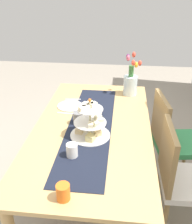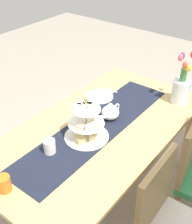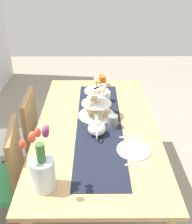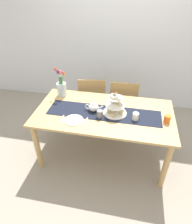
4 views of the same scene
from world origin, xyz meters
TOP-DOWN VIEW (x-y plane):
  - ground_plane at (0.00, 0.00)m, footprint 8.00×8.00m
  - dining_table at (0.00, 0.00)m, footprint 1.75×0.92m
  - chair_left at (-0.30, 0.69)m, footprint 0.48×0.48m
  - chair_right at (0.21, 0.69)m, footprint 0.43×0.43m
  - table_runner at (0.00, -0.02)m, footprint 1.43×0.34m
  - tiered_cake_stand at (0.14, 0.00)m, footprint 0.30×0.30m
  - teapot at (-0.14, 0.00)m, footprint 0.24×0.13m
  - tulip_vase at (-0.66, 0.30)m, footprint 0.15×0.16m
  - dinner_plate_left at (-0.33, -0.25)m, footprint 0.23×0.23m
  - fork_left at (-0.47, -0.25)m, footprint 0.03×0.15m
  - knife_left at (-0.18, -0.25)m, footprint 0.03×0.17m
  - mug_grey at (-0.03, -0.12)m, footprint 0.08×0.08m
  - mug_white_text at (0.40, -0.09)m, footprint 0.08×0.08m
  - mug_orange at (0.77, -0.06)m, footprint 0.08×0.08m

SIDE VIEW (x-z plane):
  - ground_plane at x=0.00m, z-range 0.00..0.00m
  - chair_left at x=-0.30m, z-range 0.05..0.96m
  - chair_right at x=0.21m, z-range 0.05..0.96m
  - dining_table at x=0.00m, z-range 0.28..1.04m
  - table_runner at x=0.00m, z-range 0.76..0.77m
  - fork_left at x=-0.47m, z-range 0.76..0.77m
  - knife_left at x=-0.18m, z-range 0.76..0.77m
  - dinner_plate_left at x=-0.33m, z-range 0.76..0.77m
  - mug_white_text at x=0.40m, z-range 0.76..0.86m
  - mug_orange at x=0.77m, z-range 0.76..0.86m
  - mug_grey at x=-0.03m, z-range 0.77..0.86m
  - teapot at x=-0.14m, z-range 0.75..0.89m
  - tiered_cake_stand at x=0.14m, z-range 0.71..1.02m
  - tulip_vase at x=-0.66m, z-range 0.68..1.10m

